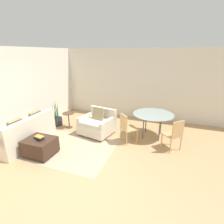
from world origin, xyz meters
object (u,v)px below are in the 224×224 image
object	(u,v)px
potted_plant	(57,120)
couch	(25,134)
book_stack	(39,138)
tv_remote_primary	(35,141)
dining_table	(153,116)
dining_chair_near_right	(175,133)
side_table	(69,117)
dining_chair_near_left	(127,126)
ottoman	(40,146)
armchair	(97,124)

from	to	relation	value
potted_plant	couch	bearing A→B (deg)	-88.40
book_stack	tv_remote_primary	size ratio (longest dim) A/B	1.94
tv_remote_primary	dining_table	distance (m)	3.47
tv_remote_primary	dining_table	xyz separation A→B (m)	(2.66, 2.21, 0.23)
potted_plant	dining_chair_near_right	xyz separation A→B (m)	(4.14, -0.40, 0.31)
potted_plant	dining_chair_near_right	size ratio (longest dim) A/B	1.10
potted_plant	side_table	xyz separation A→B (m)	(0.57, -0.06, 0.19)
book_stack	side_table	world-z (taller)	side_table
couch	dining_chair_near_left	bearing A→B (deg)	22.06
book_stack	tv_remote_primary	xyz separation A→B (m)	(-0.04, -0.12, -0.04)
couch	book_stack	xyz separation A→B (m)	(0.81, -0.31, 0.19)
dining_chair_near_left	ottoman	bearing A→B (deg)	-143.61
couch	side_table	bearing A→B (deg)	69.94
armchair	tv_remote_primary	world-z (taller)	armchair
tv_remote_primary	potted_plant	distance (m)	2.12
book_stack	dining_chair_near_left	xyz separation A→B (m)	(1.95, 1.43, 0.02)
couch	potted_plant	size ratio (longest dim) A/B	1.87
armchair	tv_remote_primary	distance (m)	2.03
couch	potted_plant	bearing A→B (deg)	91.60
armchair	ottoman	bearing A→B (deg)	-117.35
tv_remote_primary	book_stack	bearing A→B (deg)	71.78
dining_chair_near_left	potted_plant	bearing A→B (deg)	171.88
ottoman	armchair	bearing A→B (deg)	62.65
dining_chair_near_left	dining_chair_near_right	xyz separation A→B (m)	(1.34, 0.00, 0.00)
dining_chair_near_left	dining_table	bearing A→B (deg)	45.00
armchair	book_stack	world-z (taller)	armchair
armchair	potted_plant	world-z (taller)	potted_plant
potted_plant	dining_chair_near_right	world-z (taller)	potted_plant
couch	tv_remote_primary	world-z (taller)	couch
dining_chair_near_right	tv_remote_primary	bearing A→B (deg)	-155.13
ottoman	dining_chair_near_left	world-z (taller)	dining_chair_near_left
book_stack	dining_chair_near_right	size ratio (longest dim) A/B	0.29
ottoman	dining_table	distance (m)	3.39
book_stack	dining_chair_near_left	distance (m)	2.41
dining_chair_near_left	dining_chair_near_right	world-z (taller)	same
armchair	book_stack	size ratio (longest dim) A/B	4.33
tv_remote_primary	side_table	size ratio (longest dim) A/B	0.25
couch	dining_chair_near_left	world-z (taller)	dining_chair_near_left
side_table	dining_chair_near_right	distance (m)	3.59
couch	armchair	distance (m)	2.18
book_stack	side_table	size ratio (longest dim) A/B	0.48
dining_chair_near_right	potted_plant	bearing A→B (deg)	174.49
ottoman	dining_chair_near_right	world-z (taller)	dining_chair_near_right
ottoman	book_stack	xyz separation A→B (m)	(0.00, 0.01, 0.25)
book_stack	potted_plant	bearing A→B (deg)	115.09
potted_plant	side_table	size ratio (longest dim) A/B	1.78
ottoman	dining_chair_near_right	distance (m)	3.60
tv_remote_primary	couch	bearing A→B (deg)	151.31
couch	dining_table	world-z (taller)	couch
dining_chair_near_right	dining_table	bearing A→B (deg)	135.00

